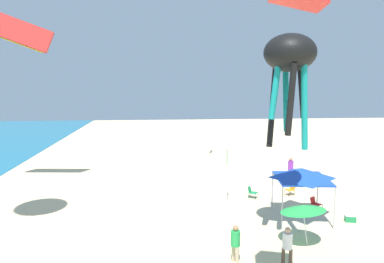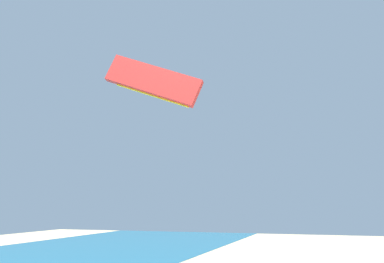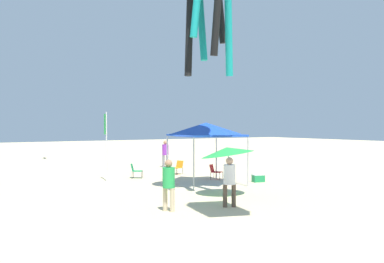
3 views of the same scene
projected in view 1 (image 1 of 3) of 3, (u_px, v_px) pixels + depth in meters
ground at (295, 221)px, 22.20m from camera, size 120.00×120.00×0.10m
canopy_tent at (302, 174)px, 22.22m from camera, size 3.74×3.42×3.11m
beach_umbrella at (303, 208)px, 18.73m from camera, size 2.31×2.28×2.30m
folding_chair_near_cooler at (291, 189)px, 27.09m from camera, size 0.69×0.76×0.82m
folding_chair_right_of_tent at (252, 191)px, 26.41m from camera, size 0.77×0.80×0.82m
folding_chair_left_of_tent at (315, 203)px, 23.96m from camera, size 0.81×0.78×0.82m
cooler_box at (350, 218)px, 21.95m from camera, size 0.56×0.71×0.40m
banner_flag at (227, 169)px, 25.69m from camera, size 0.36×0.06×3.68m
person_far_stroller at (287, 243)px, 16.56m from camera, size 0.43×0.46×1.83m
person_watching_sky at (291, 167)px, 31.33m from camera, size 0.45×0.50×1.89m
person_kite_handler at (235, 241)px, 16.86m from camera, size 0.46×0.43×1.80m
kite_parafoil_red at (12, 30)px, 27.40m from camera, size 1.13×5.94×3.58m
kite_octopus_black at (290, 59)px, 17.65m from camera, size 2.50×2.50×5.56m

